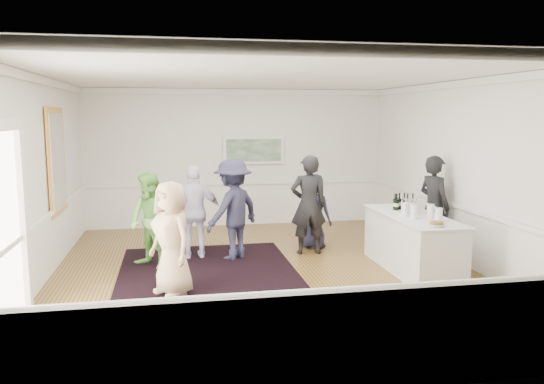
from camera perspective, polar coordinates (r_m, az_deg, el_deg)
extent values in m
plane|color=olive|center=(8.90, -0.68, -8.63)|extent=(8.00, 8.00, 0.00)
cube|color=white|center=(8.55, -0.72, 12.37)|extent=(7.00, 8.00, 0.02)
cube|color=white|center=(8.70, -24.06, 1.03)|extent=(0.02, 8.00, 3.20)
cube|color=white|center=(9.80, 19.92, 1.98)|extent=(0.02, 8.00, 3.20)
cube|color=white|center=(12.52, -3.83, 3.70)|extent=(7.00, 0.02, 3.20)
cube|color=white|center=(4.73, 7.60, -3.80)|extent=(7.00, 0.02, 3.20)
cube|color=#F6AE48|center=(9.93, -22.14, 3.10)|extent=(0.04, 1.25, 1.85)
cube|color=white|center=(9.93, -22.01, 3.11)|extent=(0.01, 1.05, 1.65)
cube|color=white|center=(7.71, -25.23, -2.90)|extent=(0.10, 0.14, 2.40)
cube|color=white|center=(6.94, -27.21, -4.18)|extent=(0.02, 1.50, 2.40)
cube|color=white|center=(12.51, -1.98, 4.53)|extent=(1.44, 0.05, 0.66)
cube|color=#235F29|center=(12.48, -1.96, 4.53)|extent=(1.30, 0.01, 0.52)
cube|color=black|center=(8.84, -6.83, -8.75)|extent=(2.93, 3.83, 0.02)
cube|color=silver|center=(9.22, 14.83, -5.34)|extent=(0.82, 2.27, 0.93)
cube|color=silver|center=(9.12, 14.94, -2.48)|extent=(0.88, 2.33, 0.02)
imported|color=black|center=(10.12, 17.02, -1.51)|extent=(0.63, 0.78, 1.87)
imported|color=tan|center=(7.78, -10.77, -4.93)|extent=(0.89, 0.97, 1.66)
imported|color=#69B849|center=(9.21, -12.95, -3.04)|extent=(0.99, 1.00, 1.63)
imported|color=silver|center=(9.70, -8.28, -2.15)|extent=(1.01, 0.45, 1.70)
imported|color=#201F35|center=(9.56, -4.22, -1.88)|extent=(1.34, 1.27, 1.82)
imported|color=black|center=(9.93, 3.94, -1.38)|extent=(0.70, 0.48, 1.86)
imported|color=#201F35|center=(10.39, 4.48, -2.05)|extent=(0.84, 0.84, 1.47)
cylinder|color=#67B03E|center=(8.80, 15.03, -2.00)|extent=(0.12, 0.12, 0.24)
cylinder|color=#CE3C5C|center=(8.93, 16.68, -1.92)|extent=(0.12, 0.12, 0.24)
cylinder|color=#7BB641|center=(8.96, 14.10, -1.80)|extent=(0.12, 0.12, 0.24)
cylinder|color=white|center=(8.61, 17.49, -2.32)|extent=(0.12, 0.12, 0.24)
cylinder|color=silver|center=(9.28, 14.50, -1.50)|extent=(0.26, 0.26, 0.25)
imported|color=white|center=(8.27, 17.28, -3.39)|extent=(0.23, 0.23, 0.06)
cylinder|color=olive|center=(8.26, 17.29, -3.21)|extent=(0.19, 0.19, 0.04)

